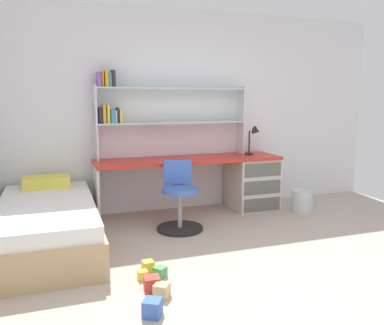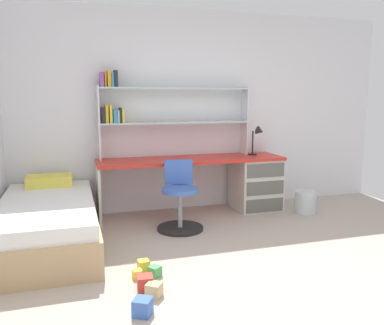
{
  "view_description": "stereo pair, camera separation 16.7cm",
  "coord_description": "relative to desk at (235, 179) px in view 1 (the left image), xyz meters",
  "views": [
    {
      "loc": [
        -1.66,
        -2.33,
        1.46
      ],
      "look_at": [
        -0.29,
        1.64,
        0.78
      ],
      "focal_mm": 37.13,
      "sensor_mm": 36.0,
      "label": 1
    },
    {
      "loc": [
        -1.5,
        -2.38,
        1.46
      ],
      "look_at": [
        -0.29,
        1.64,
        0.78
      ],
      "focal_mm": 37.13,
      "sensor_mm": 36.0,
      "label": 2
    }
  ],
  "objects": [
    {
      "name": "toy_block_yellow_0",
      "position": [
        -1.6,
        -1.64,
        -0.37
      ],
      "size": [
        0.08,
        0.08,
        0.07
      ],
      "primitive_type": "cube",
      "rotation": [
        0.0,
        0.0,
        0.05
      ],
      "color": "gold",
      "rests_on": "ground_plane"
    },
    {
      "name": "toy_block_blue_3",
      "position": [
        -1.65,
        -2.21,
        -0.35
      ],
      "size": [
        0.16,
        0.16,
        0.12
      ],
      "primitive_type": "cube",
      "rotation": [
        0.0,
        0.0,
        1.06
      ],
      "color": "#3860B7",
      "rests_on": "ground_plane"
    },
    {
      "name": "desk",
      "position": [
        0.0,
        0.0,
        0.0
      ],
      "size": [
        2.34,
        0.6,
        0.72
      ],
      "color": "red",
      "rests_on": "ground_plane"
    },
    {
      "name": "waste_bin",
      "position": [
        0.77,
        -0.4,
        -0.27
      ],
      "size": [
        0.27,
        0.27,
        0.29
      ],
      "primitive_type": "cylinder",
      "color": "silver",
      "rests_on": "ground_plane"
    },
    {
      "name": "toy_block_red_1",
      "position": [
        -1.57,
        -1.86,
        -0.35
      ],
      "size": [
        0.13,
        0.13,
        0.12
      ],
      "primitive_type": "cube",
      "rotation": [
        0.0,
        0.0,
        1.48
      ],
      "color": "red",
      "rests_on": "ground_plane"
    },
    {
      "name": "swivel_chair",
      "position": [
        -0.93,
        -0.52,
        -0.11
      ],
      "size": [
        0.52,
        0.52,
        0.77
      ],
      "color": "black",
      "rests_on": "ground_plane"
    },
    {
      "name": "toy_block_yellow_5",
      "position": [
        -1.52,
        -1.51,
        -0.36
      ],
      "size": [
        0.1,
        0.1,
        0.09
      ],
      "primitive_type": "cube",
      "rotation": [
        0.0,
        0.0,
        0.08
      ],
      "color": "gold",
      "rests_on": "ground_plane"
    },
    {
      "name": "toy_block_natural_2",
      "position": [
        -1.52,
        -1.98,
        -0.36
      ],
      "size": [
        0.15,
        0.15,
        0.11
      ],
      "primitive_type": "cube",
      "rotation": [
        0.0,
        0.0,
        2.5
      ],
      "color": "tan",
      "rests_on": "ground_plane"
    },
    {
      "name": "room_shell",
      "position": [
        -1.77,
        -1.06,
        0.88
      ],
      "size": [
        5.54,
        6.27,
        2.57
      ],
      "color": "silver",
      "rests_on": "ground_plane"
    },
    {
      "name": "toy_block_green_4",
      "position": [
        -1.45,
        -1.65,
        -0.36
      ],
      "size": [
        0.12,
        0.12,
        0.09
      ],
      "primitive_type": "cube",
      "rotation": [
        0.0,
        0.0,
        0.62
      ],
      "color": "#479E51",
      "rests_on": "ground_plane"
    },
    {
      "name": "ground_plane",
      "position": [
        -0.55,
        -2.32,
        -0.42
      ],
      "size": [
        5.54,
        6.27,
        0.02
      ],
      "primitive_type": "cube",
      "color": "#B2A393"
    },
    {
      "name": "desk_lamp",
      "position": [
        0.28,
        0.01,
        0.56
      ],
      "size": [
        0.2,
        0.17,
        0.38
      ],
      "color": "black",
      "rests_on": "desk"
    },
    {
      "name": "bookshelf_hutch",
      "position": [
        -1.06,
        0.18,
        0.94
      ],
      "size": [
        1.92,
        0.22,
        1.07
      ],
      "color": "silver",
      "rests_on": "desk"
    },
    {
      "name": "bed_platform",
      "position": [
        -2.33,
        -0.64,
        -0.18
      ],
      "size": [
        0.95,
        1.92,
        0.58
      ],
      "color": "tan",
      "rests_on": "ground_plane"
    }
  ]
}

